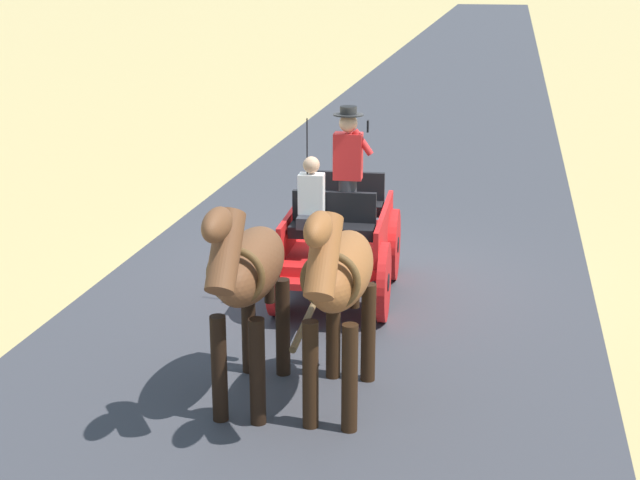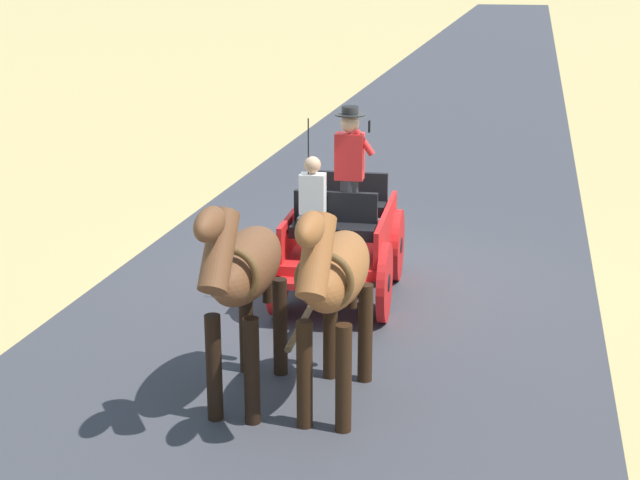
# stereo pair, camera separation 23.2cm
# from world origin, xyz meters

# --- Properties ---
(ground_plane) EXTENTS (200.00, 200.00, 0.00)m
(ground_plane) POSITION_xyz_m (0.00, 0.00, 0.00)
(ground_plane) COLOR tan
(road_surface) EXTENTS (6.50, 160.00, 0.01)m
(road_surface) POSITION_xyz_m (0.00, 0.00, 0.00)
(road_surface) COLOR #38383D
(road_surface) RESTS_ON ground
(horse_drawn_carriage) EXTENTS (1.51, 4.51, 2.50)m
(horse_drawn_carriage) POSITION_xyz_m (-0.01, 0.88, 0.82)
(horse_drawn_carriage) COLOR red
(horse_drawn_carriage) RESTS_ON ground
(horse_near_side) EXTENTS (0.57, 2.13, 2.21)m
(horse_near_side) POSITION_xyz_m (-0.57, 3.89, 1.32)
(horse_near_side) COLOR brown
(horse_near_side) RESTS_ON ground
(horse_off_side) EXTENTS (0.59, 2.13, 2.21)m
(horse_off_side) POSITION_xyz_m (0.29, 3.92, 1.32)
(horse_off_side) COLOR brown
(horse_off_side) RESTS_ON ground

